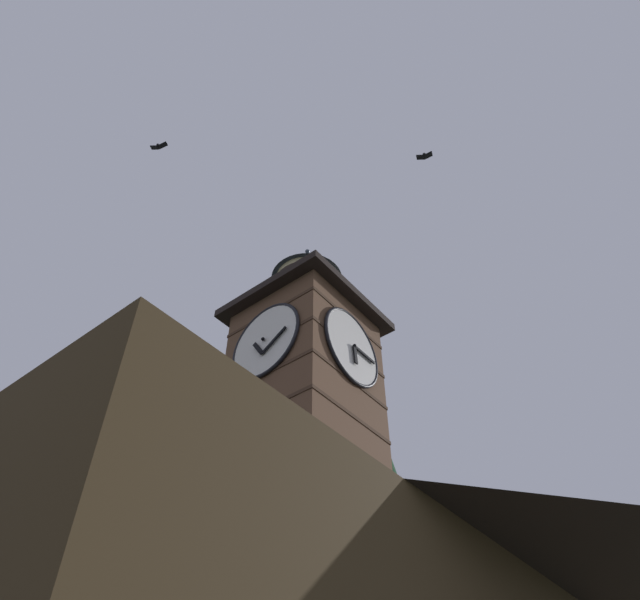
{
  "coord_description": "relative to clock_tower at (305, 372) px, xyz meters",
  "views": [
    {
      "loc": [
        10.2,
        9.2,
        1.66
      ],
      "look_at": [
        -0.12,
        0.98,
        14.55
      ],
      "focal_mm": 33.01,
      "sensor_mm": 36.0,
      "label": 1
    }
  ],
  "objects": [
    {
      "name": "clock_tower",
      "position": [
        0.0,
        0.0,
        0.0
      ],
      "size": [
        3.89,
        3.89,
        9.08
      ],
      "color": "brown",
      "rests_on": "building_main"
    },
    {
      "name": "moon",
      "position": [
        -11.5,
        -32.34,
        6.18
      ],
      "size": [
        1.94,
        1.94,
        1.94
      ],
      "color": "silver"
    },
    {
      "name": "flying_bird_high",
      "position": [
        -0.45,
        4.63,
        7.05
      ],
      "size": [
        0.36,
        0.56,
        0.15
      ],
      "color": "black"
    },
    {
      "name": "flying_bird_low",
      "position": [
        5.01,
        -2.66,
        8.11
      ],
      "size": [
        0.39,
        0.64,
        0.15
      ],
      "color": "black"
    }
  ]
}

